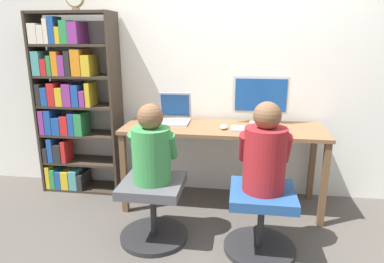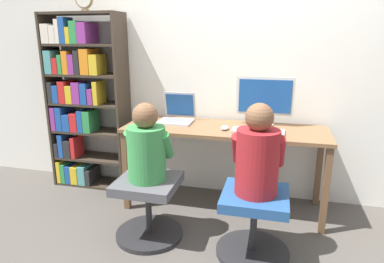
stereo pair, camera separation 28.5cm
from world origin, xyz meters
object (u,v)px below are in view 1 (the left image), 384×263
(laptop, at_px, (173,116))
(person_at_monitor, at_px, (265,153))
(desktop_monitor, at_px, (260,98))
(keyboard, at_px, (257,129))
(person_at_laptop, at_px, (151,149))
(bookshelf, at_px, (70,103))
(office_chair_left, at_px, (261,217))
(office_chair_right, at_px, (153,207))

(laptop, bearing_deg, person_at_monitor, -44.13)
(desktop_monitor, distance_m, keyboard, 0.34)
(person_at_laptop, height_order, bookshelf, bookshelf)
(office_chair_left, xyz_separation_m, person_at_laptop, (-0.81, 0.04, 0.46))
(office_chair_left, height_order, person_at_monitor, person_at_monitor)
(desktop_monitor, height_order, office_chair_left, desktop_monitor)
(laptop, xyz_separation_m, person_at_laptop, (-0.02, -0.73, -0.07))
(person_at_laptop, distance_m, bookshelf, 1.28)
(office_chair_right, xyz_separation_m, person_at_laptop, (0.00, 0.00, 0.46))
(keyboard, xyz_separation_m, office_chair_left, (0.03, -0.57, -0.50))
(office_chair_left, xyz_separation_m, person_at_monitor, (-0.00, 0.00, 0.48))
(office_chair_right, xyz_separation_m, person_at_monitor, (0.81, -0.03, 0.48))
(desktop_monitor, distance_m, bookshelf, 1.82)
(laptop, xyz_separation_m, keyboard, (0.75, -0.20, -0.04))
(laptop, bearing_deg, person_at_laptop, -91.32)
(office_chair_left, relative_size, person_at_monitor, 0.84)
(desktop_monitor, relative_size, person_at_monitor, 0.80)
(office_chair_left, bearing_deg, office_chair_right, 177.28)
(office_chair_right, bearing_deg, laptop, 88.68)
(person_at_laptop, relative_size, bookshelf, 0.34)
(keyboard, distance_m, person_at_laptop, 0.94)
(person_at_laptop, bearing_deg, bookshelf, 142.81)
(desktop_monitor, relative_size, laptop, 1.65)
(office_chair_left, bearing_deg, person_at_monitor, 90.00)
(desktop_monitor, height_order, bookshelf, bookshelf)
(laptop, distance_m, office_chair_left, 1.23)
(office_chair_left, bearing_deg, bookshelf, 155.97)
(desktop_monitor, distance_m, office_chair_right, 1.34)
(keyboard, relative_size, office_chair_left, 0.81)
(laptop, xyz_separation_m, person_at_monitor, (0.79, -0.76, -0.05))
(keyboard, height_order, office_chair_right, keyboard)
(desktop_monitor, distance_m, office_chair_left, 1.10)
(desktop_monitor, bearing_deg, keyboard, -96.70)
(office_chair_right, bearing_deg, person_at_monitor, -2.41)
(laptop, xyz_separation_m, bookshelf, (-1.03, 0.04, 0.09))
(keyboard, height_order, person_at_monitor, person_at_monitor)
(desktop_monitor, xyz_separation_m, person_at_laptop, (-0.80, -0.79, -0.25))
(bookshelf, bearing_deg, keyboard, -7.60)
(office_chair_left, xyz_separation_m, bookshelf, (-1.82, 0.81, 0.63))
(office_chair_left, height_order, person_at_laptop, person_at_laptop)
(person_at_laptop, bearing_deg, office_chair_left, -3.00)
(office_chair_left, distance_m, office_chair_right, 0.81)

